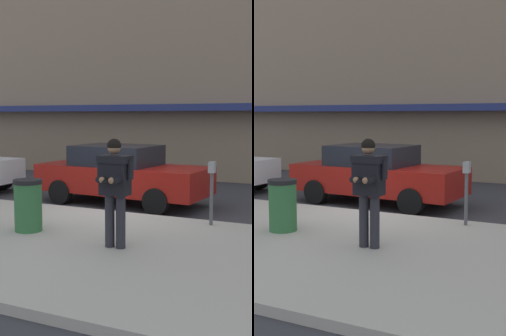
{
  "view_description": "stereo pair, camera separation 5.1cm",
  "coord_description": "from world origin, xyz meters",
  "views": [
    {
      "loc": [
        4.96,
        -9.57,
        2.31
      ],
      "look_at": [
        1.75,
        -2.99,
        1.49
      ],
      "focal_mm": 50.0,
      "sensor_mm": 36.0,
      "label": 1
    },
    {
      "loc": [
        5.0,
        -9.55,
        2.31
      ],
      "look_at": [
        1.75,
        -2.99,
        1.49
      ],
      "focal_mm": 50.0,
      "sensor_mm": 36.0,
      "label": 2
    }
  ],
  "objects": [
    {
      "name": "trash_bin",
      "position": [
        -0.51,
        -2.57,
        0.63
      ],
      "size": [
        0.55,
        0.55,
        0.98
      ],
      "color": "#2D6638",
      "rests_on": "sidewalk"
    },
    {
      "name": "parking_meter",
      "position": [
        2.48,
        -0.6,
        0.97
      ],
      "size": [
        0.12,
        0.18,
        1.27
      ],
      "color": "#4C4C51",
      "rests_on": "sidewalk"
    },
    {
      "name": "ground_plane",
      "position": [
        0.0,
        0.0,
        0.0
      ],
      "size": [
        80.0,
        80.0,
        0.0
      ],
      "primitive_type": "plane",
      "color": "#333338"
    },
    {
      "name": "sidewalk",
      "position": [
        1.0,
        -2.85,
        0.07
      ],
      "size": [
        32.0,
        5.3,
        0.14
      ],
      "primitive_type": "cube",
      "color": "#A8A399",
      "rests_on": "ground"
    },
    {
      "name": "curb_paint_line",
      "position": [
        1.0,
        0.05,
        0.0
      ],
      "size": [
        28.0,
        0.12,
        0.01
      ],
      "primitive_type": "cube",
      "color": "silver",
      "rests_on": "ground"
    },
    {
      "name": "man_texting_on_phone",
      "position": [
        1.49,
        -2.87,
        1.25
      ],
      "size": [
        0.65,
        0.59,
        1.81
      ],
      "color": "#23232B",
      "rests_on": "sidewalk"
    },
    {
      "name": "parked_sedan_mid",
      "position": [
        -0.49,
        1.34,
        0.79
      ],
      "size": [
        4.61,
        2.15,
        1.54
      ],
      "color": "maroon",
      "rests_on": "ground"
    }
  ]
}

